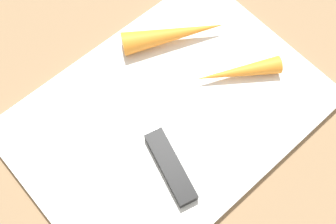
# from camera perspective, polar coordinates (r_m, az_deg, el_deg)

# --- Properties ---
(ground_plane) EXTENTS (1.40, 1.40, 0.00)m
(ground_plane) POSITION_cam_1_polar(r_m,az_deg,el_deg) (0.52, 0.00, -0.56)
(ground_plane) COLOR #8C6D4C
(cutting_board) EXTENTS (0.36, 0.26, 0.01)m
(cutting_board) POSITION_cam_1_polar(r_m,az_deg,el_deg) (0.51, 0.00, -0.28)
(cutting_board) COLOR white
(cutting_board) RESTS_ON ground_plane
(knife) EXTENTS (0.07, 0.20, 0.01)m
(knife) POSITION_cam_1_polar(r_m,az_deg,el_deg) (0.48, -0.38, -6.01)
(knife) COLOR #B7B7BC
(knife) RESTS_ON cutting_board
(carrot_short) EXTENTS (0.10, 0.07, 0.02)m
(carrot_short) POSITION_cam_1_polar(r_m,az_deg,el_deg) (0.53, 9.35, 5.34)
(carrot_short) COLOR orange
(carrot_short) RESTS_ON cutting_board
(carrot_long) EXTENTS (0.13, 0.09, 0.03)m
(carrot_long) POSITION_cam_1_polar(r_m,az_deg,el_deg) (0.55, 0.86, 10.38)
(carrot_long) COLOR orange
(carrot_long) RESTS_ON cutting_board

